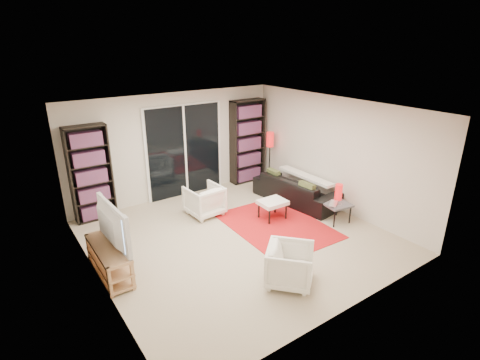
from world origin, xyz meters
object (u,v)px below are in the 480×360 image
bookshelf_right (247,142)px  side_table (336,205)px  armchair_back (204,200)px  ottoman (273,203)px  tv_stand (109,260)px  floor_lamp (270,145)px  sofa (296,189)px  armchair_front (290,265)px  bookshelf_left (91,174)px

bookshelf_right → side_table: size_ratio=3.72×
armchair_back → ottoman: size_ratio=1.28×
tv_stand → bookshelf_right: bearing=27.0°
armchair_back → floor_lamp: size_ratio=0.52×
sofa → armchair_front: size_ratio=2.93×
tv_stand → armchair_front: 2.80m
bookshelf_left → tv_stand: bookshelf_left is taller
ottoman → side_table: same height
bookshelf_left → armchair_back: bearing=-30.1°
armchair_front → floor_lamp: bearing=13.0°
ottoman → bookshelf_left: bearing=144.9°
bookshelf_left → armchair_front: (1.79, -3.93, -0.66)m
tv_stand → armchair_front: armchair_front is taller
tv_stand → side_table: tv_stand is taller
bookshelf_right → tv_stand: bearing=-153.0°
sofa → side_table: size_ratio=3.57×
side_table → floor_lamp: bearing=84.4°
floor_lamp → armchair_back: bearing=-164.3°
bookshelf_right → floor_lamp: (0.34, -0.48, -0.03)m
armchair_front → floor_lamp: (2.40, 3.45, 0.70)m
bookshelf_left → armchair_back: 2.32m
armchair_front → ottoman: armchair_front is taller
floor_lamp → bookshelf_left: bearing=173.4°
ottoman → armchair_front: bearing=-122.8°
armchair_back → side_table: bearing=134.6°
tv_stand → bookshelf_left: bearing=80.3°
sofa → ottoman: bearing=102.8°
bookshelf_right → side_table: bearing=-88.1°
bookshelf_left → ottoman: (2.97, -2.09, -0.63)m
sofa → side_table: 1.19m
bookshelf_left → bookshelf_right: size_ratio=0.93×
bookshelf_left → sofa: bookshelf_left is taller
bookshelf_left → tv_stand: bearing=-99.7°
bookshelf_left → side_table: bearing=-36.5°
tv_stand → sofa: bearing=5.6°
armchair_back → tv_stand: bearing=20.7°
sofa → armchair_back: bearing=66.0°
tv_stand → sofa: size_ratio=0.61×
bookshelf_right → armchair_front: bearing=-117.7°
bookshelf_right → ottoman: size_ratio=3.82×
bookshelf_right → side_table: 3.00m
bookshelf_right → armchair_back: 2.34m
floor_lamp → armchair_front: bearing=-124.9°
tv_stand → floor_lamp: (4.56, 1.67, 0.75)m
ottoman → floor_lamp: (1.21, 1.61, 0.67)m
tv_stand → ottoman: bearing=1.1°
sofa → floor_lamp: size_ratio=1.50×
sofa → armchair_back: armchair_back is taller
sofa → bookshelf_left: bearing=59.2°
bookshelf_right → sofa: bearing=-86.3°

